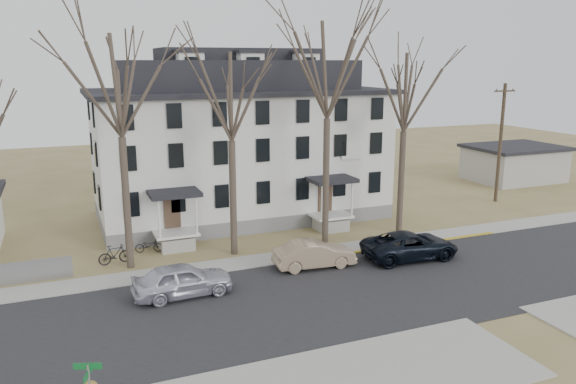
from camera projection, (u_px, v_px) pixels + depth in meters
name	position (u px, v px, depth m)	size (l,w,h in m)	color
ground	(397.00, 305.00, 26.42)	(120.00, 120.00, 0.00)	olive
main_road	(375.00, 289.00, 28.22)	(120.00, 10.00, 0.04)	#27272A
far_sidewalk	(323.00, 252.00, 33.63)	(120.00, 2.00, 0.08)	#A09F97
yellow_curb	(402.00, 247.00, 34.66)	(14.00, 0.25, 0.06)	gold
boarding_house	(240.00, 143.00, 40.64)	(20.80, 12.36, 12.05)	slate
distant_building	(514.00, 163.00, 53.64)	(8.50, 6.50, 3.35)	#A09F97
tree_far_left	(118.00, 78.00, 28.84)	(8.40, 8.40, 13.72)	#473B31
tree_mid_left	(231.00, 90.00, 31.22)	(7.80, 7.80, 12.74)	#473B31
tree_center	(328.00, 63.00, 33.09)	(9.00, 9.00, 14.70)	#473B31
tree_mid_right	(406.00, 87.00, 35.46)	(7.80, 7.80, 12.74)	#473B31
utility_pole_far	(500.00, 142.00, 44.73)	(2.00, 0.28, 9.50)	#3D3023
car_silver	(183.00, 281.00, 27.18)	(1.94, 4.82, 1.64)	silver
car_tan	(314.00, 255.00, 30.99)	(1.58, 4.54, 1.49)	tan
car_navy	(410.00, 246.00, 32.37)	(2.59, 5.62, 1.56)	black
bicycle_left	(149.00, 246.00, 33.47)	(0.56, 1.59, 0.84)	black
bicycle_right	(115.00, 255.00, 31.53)	(0.52, 1.85, 1.11)	black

